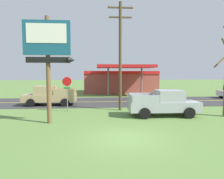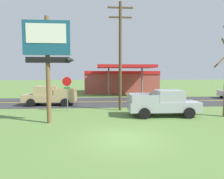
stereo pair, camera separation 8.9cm
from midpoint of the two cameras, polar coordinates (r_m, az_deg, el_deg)
ground_plane at (r=10.38m, az=3.26°, el=-13.53°), size 180.00×180.00×0.00m
road_asphalt at (r=23.04m, az=-1.07°, el=-3.45°), size 140.00×8.00×0.02m
road_centre_line at (r=23.04m, az=-1.07°, el=-3.42°), size 126.00×0.20×0.01m
motel_sign at (r=13.54m, az=-17.64°, el=10.60°), size 3.16×0.54×6.80m
stop_sign at (r=17.39m, az=-12.64°, el=0.51°), size 0.80×0.08×2.95m
utility_pole at (r=17.72m, az=2.18°, el=10.22°), size 2.16×0.26×9.26m
gas_station at (r=34.67m, az=2.28°, el=2.45°), size 12.00×11.50×4.40m
pickup_silver_parked_on_lawn at (r=15.86m, az=14.23°, el=-3.77°), size 5.24×2.33×1.96m
pickup_tan_on_road at (r=21.44m, az=-17.31°, el=-1.69°), size 5.20×2.24×1.96m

